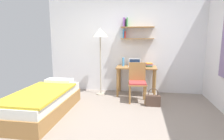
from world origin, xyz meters
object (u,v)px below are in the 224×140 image
object	(u,v)px
bed	(44,102)
handbag	(153,100)
desk	(136,72)
desk_chair	(137,81)
book_stack	(149,65)
standing_lamp	(100,36)
laptop	(134,64)
water_bottle	(123,62)

from	to	relation	value
bed	handbag	size ratio (longest dim) A/B	4.68
desk	desk_chair	distance (m)	0.52
bed	desk_chair	xyz separation A→B (m)	(1.79, 1.04, 0.26)
desk	book_stack	xyz separation A→B (m)	(0.33, 0.06, 0.19)
book_stack	handbag	xyz separation A→B (m)	(0.07, -0.85, -0.66)
book_stack	handbag	distance (m)	1.08
standing_lamp	laptop	bearing A→B (deg)	9.88
laptop	desk	bearing A→B (deg)	-44.28
laptop	water_bottle	size ratio (longest dim) A/B	1.39
book_stack	bed	bearing A→B (deg)	-142.33
standing_lamp	handbag	distance (m)	2.03
laptop	water_bottle	bearing A→B (deg)	178.51
water_bottle	book_stack	world-z (taller)	water_bottle
bed	book_stack	xyz separation A→B (m)	(2.07, 1.60, 0.56)
handbag	desk	bearing A→B (deg)	116.36
bed	book_stack	size ratio (longest dim) A/B	8.21
desk	book_stack	distance (m)	0.38
desk_chair	standing_lamp	world-z (taller)	standing_lamp
standing_lamp	laptop	world-z (taller)	standing_lamp
laptop	bed	bearing A→B (deg)	-136.77
desk	laptop	distance (m)	0.21
bed	desk	xyz separation A→B (m)	(1.75, 1.54, 0.37)
bed	standing_lamp	bearing A→B (deg)	60.25
laptop	book_stack	size ratio (longest dim) A/B	1.36
desk_chair	water_bottle	distance (m)	0.77
water_bottle	handbag	world-z (taller)	water_bottle
handbag	bed	bearing A→B (deg)	-160.58
desk_chair	standing_lamp	size ratio (longest dim) A/B	0.53
desk	water_bottle	xyz separation A→B (m)	(-0.35, 0.06, 0.25)
bed	book_stack	bearing A→B (deg)	37.67
standing_lamp	laptop	distance (m)	1.14
bed	standing_lamp	size ratio (longest dim) A/B	1.09
desk_chair	desk	bearing A→B (deg)	94.21
desk_chair	standing_lamp	bearing A→B (deg)	157.13
standing_lamp	desk_chair	bearing A→B (deg)	-22.87
standing_lamp	book_stack	xyz separation A→B (m)	(1.25, 0.16, -0.72)
bed	water_bottle	world-z (taller)	water_bottle
bed	book_stack	distance (m)	2.68
laptop	desk_chair	bearing A→B (deg)	-80.86
water_bottle	book_stack	bearing A→B (deg)	-0.08
desk	book_stack	world-z (taller)	book_stack
bed	water_bottle	xyz separation A→B (m)	(1.40, 1.60, 0.62)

